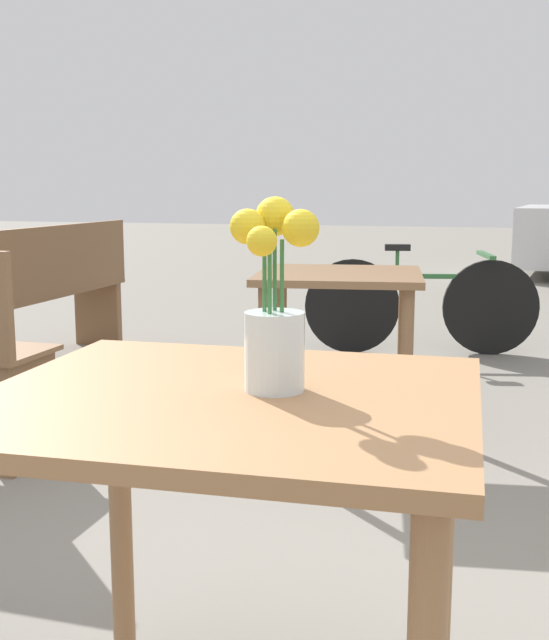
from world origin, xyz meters
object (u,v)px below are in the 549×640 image
at_px(table_front, 230,460).
at_px(bicycle, 422,304).
at_px(bench_near, 45,292).
at_px(table_back, 339,306).
at_px(flower_vase, 274,317).

bearing_deg(table_front, bicycle, 89.88).
relative_size(bench_near, table_back, 2.15).
relative_size(flower_vase, bench_near, 0.20).
bearing_deg(bench_near, table_front, -54.27).
height_order(flower_vase, bench_near, flower_vase).
xyz_separation_m(flower_vase, table_back, (-0.25, 1.99, -0.28)).
relative_size(flower_vase, table_back, 0.43).
height_order(bench_near, bicycle, bench_near).
relative_size(table_front, flower_vase, 2.59).
bearing_deg(bicycle, flower_vase, -89.10).
xyz_separation_m(table_back, bicycle, (0.19, 1.91, -0.26)).
distance_m(table_back, bicycle, 1.94).
bearing_deg(flower_vase, table_front, -155.16).
bearing_deg(table_back, flower_vase, -82.76).
relative_size(table_front, table_back, 1.12).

